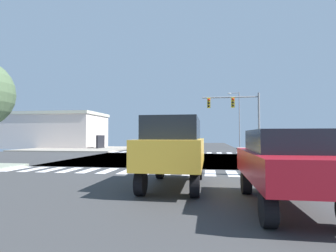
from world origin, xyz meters
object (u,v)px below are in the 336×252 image
object	(u,v)px
traffic_signal_mast	(236,109)
sedan_leading_4	(165,139)
sedan_nearside_1	(285,161)
suv_farside_1	(174,146)
street_lamp	(238,114)
sedan_crossing_2	(153,140)
bank_building	(51,130)
suv_middle_2	(183,137)
box_truck_trailing_1	(172,132)

from	to	relation	value
traffic_signal_mast	sedan_leading_4	xyz separation A→B (m)	(-10.94, 22.42, -3.32)
sedan_nearside_1	suv_farside_1	bearing A→B (deg)	142.33
street_lamp	suv_farside_1	world-z (taller)	street_lamp
street_lamp	sedan_crossing_2	size ratio (longest dim) A/B	1.88
street_lamp	bank_building	xyz separation A→B (m)	(-26.74, -4.47, -2.34)
street_lamp	suv_middle_2	bearing A→B (deg)	122.40
box_truck_trailing_1	suv_middle_2	xyz separation A→B (m)	(3.00, -4.80, -1.17)
sedan_nearside_1	suv_farside_1	size ratio (longest dim) A/B	0.93
traffic_signal_mast	sedan_crossing_2	distance (m)	16.07
traffic_signal_mast	suv_middle_2	bearing A→B (deg)	106.25
sedan_leading_4	sedan_crossing_2	bearing A→B (deg)	90.00
box_truck_trailing_1	suv_middle_2	distance (m)	5.78
traffic_signal_mast	box_truck_trailing_1	bearing A→B (deg)	108.85
traffic_signal_mast	sedan_leading_4	size ratio (longest dim) A/B	1.40
suv_farside_1	box_truck_trailing_1	world-z (taller)	box_truck_trailing_1
suv_farside_1	sedan_leading_4	xyz separation A→B (m)	(-7.00, 40.55, -0.28)
bank_building	sedan_crossing_2	size ratio (longest dim) A/B	3.75
bank_building	sedan_nearside_1	distance (m)	37.33
sedan_crossing_2	suv_middle_2	bearing A→B (deg)	-100.64
sedan_leading_4	street_lamp	bearing A→B (deg)	141.03
bank_building	box_truck_trailing_1	world-z (taller)	bank_building
sedan_nearside_1	suv_farside_1	distance (m)	3.80
traffic_signal_mast	bank_building	xyz separation A→B (m)	(-25.23, 7.87, -1.93)
box_truck_trailing_1	suv_middle_2	world-z (taller)	box_truck_trailing_1
sedan_nearside_1	sedan_leading_4	distance (m)	44.01
sedan_nearside_1	suv_farside_1	xyz separation A→B (m)	(-3.00, 2.32, 0.28)
sedan_leading_4	suv_middle_2	world-z (taller)	suv_middle_2
bank_building	suv_farside_1	distance (m)	33.62
street_lamp	bank_building	bearing A→B (deg)	-170.51
sedan_crossing_2	suv_middle_2	size ratio (longest dim) A/B	0.93
sedan_nearside_1	suv_middle_2	xyz separation A→B (m)	(-7.00, 47.69, 0.28)
suv_middle_2	suv_farside_1	bearing A→B (deg)	95.04
suv_middle_2	traffic_signal_mast	bearing A→B (deg)	106.25
street_lamp	suv_farside_1	distance (m)	31.14
sedan_crossing_2	suv_middle_2	xyz separation A→B (m)	(3.00, 15.96, 0.28)
bank_building	suv_farside_1	xyz separation A→B (m)	(21.28, -26.00, -1.11)
suv_farside_1	sedan_crossing_2	size ratio (longest dim) A/B	1.07
bank_building	sedan_crossing_2	distance (m)	14.75
sedan_nearside_1	sedan_leading_4	world-z (taller)	same
sedan_nearside_1	box_truck_trailing_1	world-z (taller)	box_truck_trailing_1
street_lamp	sedan_leading_4	bearing A→B (deg)	141.03
suv_farside_1	traffic_signal_mast	bearing A→B (deg)	77.73
sedan_nearside_1	sedan_crossing_2	size ratio (longest dim) A/B	1.00
street_lamp	sedan_nearside_1	distance (m)	33.09
sedan_nearside_1	box_truck_trailing_1	bearing A→B (deg)	100.79
street_lamp	box_truck_trailing_1	world-z (taller)	street_lamp
box_truck_trailing_1	sedan_leading_4	bearing A→B (deg)	90.00
sedan_nearside_1	suv_middle_2	distance (m)	48.20
sedan_nearside_1	sedan_crossing_2	bearing A→B (deg)	107.49
bank_building	sedan_nearside_1	size ratio (longest dim) A/B	3.75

